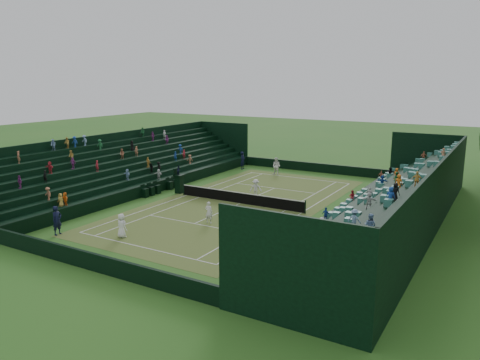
{
  "coord_description": "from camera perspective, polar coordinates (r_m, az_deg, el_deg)",
  "views": [
    {
      "loc": [
        18.92,
        -32.17,
        10.09
      ],
      "look_at": [
        0.0,
        0.0,
        2.0
      ],
      "focal_mm": 35.0,
      "sensor_mm": 36.0,
      "label": 1
    }
  ],
  "objects": [
    {
      "name": "player_far_west",
      "position": [
        50.23,
        4.46,
        1.68
      ],
      "size": [
        0.92,
        0.73,
        1.86
      ],
      "primitive_type": "imported",
      "rotation": [
        0.0,
        0.0,
        -0.02
      ],
      "color": "white",
      "rests_on": "ground"
    },
    {
      "name": "perimeter_wall_south",
      "position": [
        26.74,
        -17.77,
        -9.39
      ],
      "size": [
        17.17,
        0.2,
        1.0
      ],
      "primitive_type": "cube",
      "color": "black",
      "rests_on": "ground"
    },
    {
      "name": "line_judge_south",
      "position": [
        33.11,
        -21.41,
        -4.61
      ],
      "size": [
        0.5,
        0.73,
        1.96
      ],
      "primitive_type": "imported",
      "rotation": [
        0.0,
        0.0,
        1.61
      ],
      "color": "black",
      "rests_on": "ground"
    },
    {
      "name": "player_far_east",
      "position": [
        40.4,
        1.93,
        -1.05
      ],
      "size": [
        1.22,
        1.08,
        1.63
      ],
      "primitive_type": "imported",
      "rotation": [
        0.0,
        0.0,
        0.57
      ],
      "color": "white",
      "rests_on": "ground"
    },
    {
      "name": "south_grandstand",
      "position": [
        45.89,
        -13.76,
        1.15
      ],
      "size": [
        6.6,
        32.0,
        4.9
      ],
      "color": "black",
      "rests_on": "ground"
    },
    {
      "name": "umpire_chair",
      "position": [
        42.36,
        -7.43,
        -0.17
      ],
      "size": [
        0.79,
        0.79,
        2.5
      ],
      "color": "black",
      "rests_on": "ground"
    },
    {
      "name": "north_grandstand",
      "position": [
        33.87,
        18.83,
        -3.05
      ],
      "size": [
        6.6,
        32.0,
        4.9
      ],
      "color": "black",
      "rests_on": "ground"
    },
    {
      "name": "perimeter_wall_east",
      "position": [
        35.16,
        12.04,
        -3.88
      ],
      "size": [
        0.2,
        31.77,
        1.0
      ],
      "primitive_type": "cube",
      "color": "black",
      "rests_on": "ground"
    },
    {
      "name": "perimeter_wall_west",
      "position": [
        43.34,
        -9.72,
        -0.73
      ],
      "size": [
        0.2,
        31.77,
        1.0
      ],
      "primitive_type": "cube",
      "color": "black",
      "rests_on": "ground"
    },
    {
      "name": "player_near_west",
      "position": [
        31.32,
        -14.23,
        -5.42
      ],
      "size": [
        0.85,
        0.62,
        1.6
      ],
      "primitive_type": "imported",
      "rotation": [
        0.0,
        0.0,
        2.98
      ],
      "color": "white",
      "rests_on": "ground"
    },
    {
      "name": "player_near_east",
      "position": [
        33.39,
        -3.82,
        -3.96
      ],
      "size": [
        0.62,
        0.44,
        1.59
      ],
      "primitive_type": "imported",
      "rotation": [
        0.0,
        0.0,
        3.25
      ],
      "color": "white",
      "rests_on": "ground"
    },
    {
      "name": "tennis_net",
      "position": [
        38.53,
        0.0,
        -2.14
      ],
      "size": [
        11.67,
        0.1,
        1.06
      ],
      "color": "black",
      "rests_on": "ground"
    },
    {
      "name": "court_surface",
      "position": [
        38.66,
        0.0,
        -2.89
      ],
      "size": [
        12.97,
        26.77,
        0.01
      ],
      "primitive_type": "cube",
      "color": "#3D7125",
      "rests_on": "ground"
    },
    {
      "name": "ground",
      "position": [
        38.66,
        0.0,
        -2.9
      ],
      "size": [
        160.0,
        160.0,
        0.0
      ],
      "primitive_type": "plane",
      "color": "#2E6A21",
      "rests_on": "ground"
    },
    {
      "name": "perimeter_wall_north",
      "position": [
        52.53,
        8.82,
        1.56
      ],
      "size": [
        17.17,
        0.2,
        1.0
      ],
      "primitive_type": "cube",
      "color": "black",
      "rests_on": "ground"
    },
    {
      "name": "courtside_chairs",
      "position": [
        43.28,
        -9.31,
        -0.84
      ],
      "size": [
        0.52,
        5.49,
        1.13
      ],
      "color": "black",
      "rests_on": "ground"
    },
    {
      "name": "line_judge_north",
      "position": [
        53.24,
        0.33,
        2.41
      ],
      "size": [
        0.51,
        0.76,
        2.03
      ],
      "primitive_type": "imported",
      "rotation": [
        0.0,
        0.0,
        1.61
      ],
      "color": "black",
      "rests_on": "ground"
    }
  ]
}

